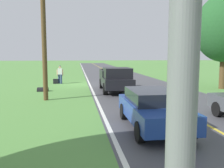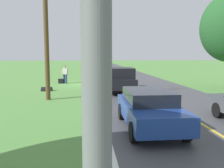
{
  "view_description": "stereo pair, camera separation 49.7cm",
  "coord_description": "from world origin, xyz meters",
  "px_view_note": "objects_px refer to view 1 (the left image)",
  "views": [
    {
      "loc": [
        0.07,
        22.56,
        2.72
      ],
      "look_at": [
        -1.69,
        10.42,
        1.25
      ],
      "focal_mm": 39.06,
      "sensor_mm": 36.0,
      "label": 1
    },
    {
      "loc": [
        -0.43,
        22.63,
        2.72
      ],
      "look_at": [
        -1.69,
        10.42,
        1.25
      ],
      "focal_mm": 39.06,
      "sensor_mm": 36.0,
      "label": 2
    }
  ],
  "objects_px": {
    "hitchhiker_walking": "(60,73)",
    "suitcase_carried": "(56,81)",
    "sedan_ahead_same_lane": "(153,108)",
    "pickup_truck_passing": "(116,79)",
    "utility_pole_roadside": "(44,29)"
  },
  "relations": [
    {
      "from": "pickup_truck_passing",
      "to": "suitcase_carried",
      "type": "bearing_deg",
      "value": -49.77
    },
    {
      "from": "hitchhiker_walking",
      "to": "suitcase_carried",
      "type": "relative_size",
      "value": 3.8
    },
    {
      "from": "hitchhiker_walking",
      "to": "suitcase_carried",
      "type": "distance_m",
      "value": 0.86
    },
    {
      "from": "pickup_truck_passing",
      "to": "sedan_ahead_same_lane",
      "type": "height_order",
      "value": "pickup_truck_passing"
    },
    {
      "from": "hitchhiker_walking",
      "to": "sedan_ahead_same_lane",
      "type": "bearing_deg",
      "value": 106.26
    },
    {
      "from": "suitcase_carried",
      "to": "pickup_truck_passing",
      "type": "relative_size",
      "value": 0.08
    },
    {
      "from": "suitcase_carried",
      "to": "utility_pole_roadside",
      "type": "height_order",
      "value": "utility_pole_roadside"
    },
    {
      "from": "suitcase_carried",
      "to": "utility_pole_roadside",
      "type": "bearing_deg",
      "value": 2.38
    },
    {
      "from": "hitchhiker_walking",
      "to": "utility_pole_roadside",
      "type": "xyz_separation_m",
      "value": [
        0.29,
        8.66,
        3.27
      ]
    },
    {
      "from": "hitchhiker_walking",
      "to": "suitcase_carried",
      "type": "bearing_deg",
      "value": 9.35
    },
    {
      "from": "utility_pole_roadside",
      "to": "sedan_ahead_same_lane",
      "type": "bearing_deg",
      "value": 126.34
    },
    {
      "from": "hitchhiker_walking",
      "to": "pickup_truck_passing",
      "type": "height_order",
      "value": "pickup_truck_passing"
    },
    {
      "from": "hitchhiker_walking",
      "to": "suitcase_carried",
      "type": "xyz_separation_m",
      "value": [
        0.42,
        0.07,
        -0.75
      ]
    },
    {
      "from": "pickup_truck_passing",
      "to": "utility_pole_roadside",
      "type": "xyz_separation_m",
      "value": [
        4.73,
        2.84,
        3.28
      ]
    },
    {
      "from": "sedan_ahead_same_lane",
      "to": "suitcase_carried",
      "type": "bearing_deg",
      "value": -72.19
    }
  ]
}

